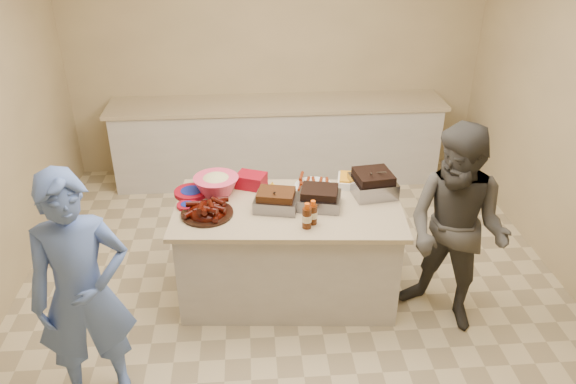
{
  "coord_description": "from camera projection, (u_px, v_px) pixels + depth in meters",
  "views": [
    {
      "loc": [
        -0.32,
        -3.53,
        2.92
      ],
      "look_at": [
        -0.04,
        0.16,
        0.91
      ],
      "focal_mm": 35.0,
      "sensor_mm": 36.0,
      "label": 1
    }
  ],
  "objects": [
    {
      "name": "guest_gray",
      "position": [
        442.0,
        317.0,
        4.34
      ],
      "size": [
        1.65,
        1.66,
        0.6
      ],
      "primitive_type": "imported",
      "rotation": [
        0.0,
        0.0,
        -0.77
      ],
      "color": "#45433D",
      "rests_on": "ground"
    },
    {
      "name": "back_counter",
      "position": [
        278.0,
        141.0,
        6.22
      ],
      "size": [
        3.6,
        0.64,
        0.9
      ],
      "primitive_type": null,
      "color": "#BDB7B0",
      "rests_on": "ground"
    },
    {
      "name": "brisket_tray",
      "position": [
        319.0,
        206.0,
        4.23
      ],
      "size": [
        0.36,
        0.32,
        0.09
      ],
      "primitive_type": "cube",
      "rotation": [
        0.0,
        0.0,
        -0.22
      ],
      "color": "black",
      "rests_on": "island"
    },
    {
      "name": "coleslaw_bowl",
      "position": [
        217.0,
        193.0,
        4.4
      ],
      "size": [
        0.38,
        0.38,
        0.24
      ],
      "primitive_type": null,
      "rotation": [
        0.0,
        0.0,
        -0.08
      ],
      "color": "#E33E62",
      "rests_on": "island"
    },
    {
      "name": "plastic_cup",
      "position": [
        205.0,
        185.0,
        4.53
      ],
      "size": [
        0.11,
        0.1,
        0.1
      ],
      "primitive_type": "imported",
      "rotation": [
        0.0,
        0.0,
        -0.08
      ],
      "color": "brown",
      "rests_on": "island"
    },
    {
      "name": "bbq_bottle_a",
      "position": [
        307.0,
        227.0,
        3.96
      ],
      "size": [
        0.07,
        0.07,
        0.19
      ],
      "primitive_type": "cylinder",
      "rotation": [
        0.0,
        0.0,
        -0.08
      ],
      "color": "#441D09",
      "rests_on": "island"
    },
    {
      "name": "sauce_bowl",
      "position": [
        284.0,
        197.0,
        4.34
      ],
      "size": [
        0.14,
        0.05,
        0.13
      ],
      "primitive_type": "imported",
      "rotation": [
        0.0,
        0.0,
        -0.08
      ],
      "color": "silver",
      "rests_on": "island"
    },
    {
      "name": "bbq_bottle_b",
      "position": [
        313.0,
        223.0,
        4.01
      ],
      "size": [
        0.07,
        0.07,
        0.18
      ],
      "primitive_type": "cylinder",
      "rotation": [
        0.0,
        0.0,
        -0.08
      ],
      "color": "#441D09",
      "rests_on": "island"
    },
    {
      "name": "basket_stack",
      "position": [
        251.0,
        187.0,
        4.5
      ],
      "size": [
        0.27,
        0.24,
        0.11
      ],
      "primitive_type": "cube",
      "rotation": [
        0.0,
        0.0,
        -0.39
      ],
      "color": "maroon",
      "rests_on": "island"
    },
    {
      "name": "mac_cheese_dish",
      "position": [
        357.0,
        185.0,
        4.52
      ],
      "size": [
        0.35,
        0.28,
        0.08
      ],
      "primitive_type": "cube",
      "rotation": [
        0.0,
        0.0,
        -0.2
      ],
      "color": "orange",
      "rests_on": "island"
    },
    {
      "name": "mustard_bottle",
      "position": [
        272.0,
        194.0,
        4.39
      ],
      "size": [
        0.04,
        0.04,
        0.11
      ],
      "primitive_type": "cylinder",
      "rotation": [
        0.0,
        0.0,
        -0.08
      ],
      "color": "gold",
      "rests_on": "island"
    },
    {
      "name": "pulled_pork_tray",
      "position": [
        276.0,
        209.0,
        4.19
      ],
      "size": [
        0.36,
        0.3,
        0.1
      ],
      "primitive_type": "cube",
      "rotation": [
        0.0,
        0.0,
        -0.22
      ],
      "color": "#47230F",
      "rests_on": "island"
    },
    {
      "name": "island",
      "position": [
        288.0,
        292.0,
        4.6
      ],
      "size": [
        1.78,
        1.03,
        0.81
      ],
      "primitive_type": null,
      "rotation": [
        0.0,
        0.0,
        -0.08
      ],
      "color": "#BDB7B0",
      "rests_on": "ground"
    },
    {
      "name": "room",
      "position": [
        294.0,
        301.0,
        4.5
      ],
      "size": [
        4.5,
        5.0,
        2.7
      ],
      "primitive_type": null,
      "color": "tan",
      "rests_on": "ground"
    },
    {
      "name": "roasting_pan",
      "position": [
        372.0,
        193.0,
        4.4
      ],
      "size": [
        0.36,
        0.36,
        0.13
      ],
      "primitive_type": "cube",
      "rotation": [
        0.0,
        0.0,
        0.14
      ],
      "color": "gray",
      "rests_on": "island"
    },
    {
      "name": "sausage_plate",
      "position": [
        314.0,
        187.0,
        4.49
      ],
      "size": [
        0.36,
        0.36,
        0.05
      ],
      "primitive_type": "cylinder",
      "rotation": [
        0.0,
        0.0,
        -0.15
      ],
      "color": "silver",
      "rests_on": "island"
    },
    {
      "name": "plate_stack_large",
      "position": [
        192.0,
        194.0,
        4.39
      ],
      "size": [
        0.29,
        0.29,
        0.03
      ],
      "primitive_type": "cylinder",
      "rotation": [
        0.0,
        0.0,
        -0.08
      ],
      "color": "maroon",
      "rests_on": "island"
    },
    {
      "name": "plate_stack_small",
      "position": [
        188.0,
        207.0,
        4.22
      ],
      "size": [
        0.17,
        0.17,
        0.02
      ],
      "primitive_type": "cylinder",
      "rotation": [
        0.0,
        0.0,
        -0.08
      ],
      "color": "maroon",
      "rests_on": "island"
    },
    {
      "name": "rib_platter",
      "position": [
        207.0,
        215.0,
        4.11
      ],
      "size": [
        0.39,
        0.39,
        0.15
      ],
      "primitive_type": null,
      "rotation": [
        0.0,
        0.0,
        0.0
      ],
      "color": "#3B0802",
      "rests_on": "island"
    }
  ]
}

